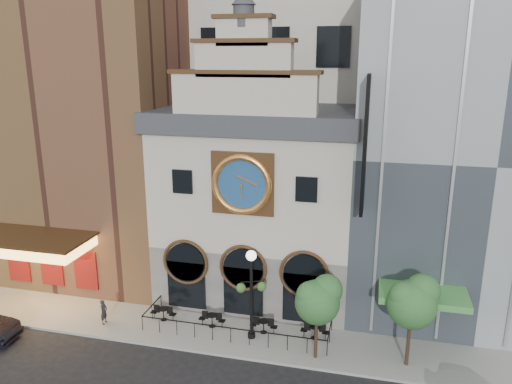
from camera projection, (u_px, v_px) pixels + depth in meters
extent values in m
plane|color=black|center=(224.00, 357.00, 26.48)|extent=(120.00, 120.00, 0.00)
cube|color=gray|center=(237.00, 331.00, 28.80)|extent=(44.00, 5.00, 0.15)
cube|color=#605E5B|center=(259.00, 261.00, 33.40)|extent=(12.00, 8.00, 4.00)
cube|color=#BBB5A4|center=(259.00, 182.00, 31.93)|extent=(12.00, 8.00, 7.00)
cube|color=#2D3035|center=(260.00, 118.00, 30.84)|extent=(12.60, 8.60, 1.20)
cube|color=#392311|center=(243.00, 184.00, 27.87)|extent=(3.60, 0.25, 3.60)
cylinder|color=navy|center=(242.00, 184.00, 27.74)|extent=(3.10, 0.12, 3.10)
torus|color=#DF8F41|center=(242.00, 185.00, 27.66)|extent=(3.46, 0.36, 3.46)
cylinder|color=#2D3035|center=(244.00, 16.00, 25.95)|extent=(1.10, 1.10, 1.10)
cube|color=brown|center=(89.00, 96.00, 35.46)|extent=(14.00, 12.00, 25.00)
cube|color=#FFBF59|center=(31.00, 244.00, 30.47)|extent=(7.00, 3.40, 0.70)
cube|color=#392311|center=(30.00, 237.00, 30.35)|extent=(7.40, 3.80, 0.15)
cube|color=maroon|center=(52.00, 266.00, 32.60)|extent=(5.60, 0.15, 2.60)
cube|color=gray|center=(476.00, 147.00, 30.14)|extent=(14.00, 12.00, 20.00)
cube|color=#489744|center=(423.00, 295.00, 25.88)|extent=(4.50, 2.40, 0.35)
cube|color=black|center=(365.00, 146.00, 24.80)|extent=(0.18, 1.60, 7.00)
cylinder|color=black|center=(163.00, 309.00, 29.72)|extent=(0.68, 0.68, 0.03)
cylinder|color=black|center=(163.00, 314.00, 29.82)|extent=(0.06, 0.06, 0.72)
cylinder|color=black|center=(212.00, 315.00, 29.00)|extent=(0.68, 0.68, 0.03)
cylinder|color=black|center=(212.00, 321.00, 29.10)|extent=(0.06, 0.06, 0.72)
cylinder|color=black|center=(264.00, 321.00, 28.36)|extent=(0.68, 0.68, 0.03)
cylinder|color=black|center=(264.00, 327.00, 28.46)|extent=(0.06, 0.06, 0.72)
cylinder|color=black|center=(315.00, 327.00, 27.78)|extent=(0.68, 0.68, 0.03)
cylinder|color=black|center=(315.00, 332.00, 27.88)|extent=(0.06, 0.06, 0.72)
imported|color=black|center=(104.00, 312.00, 29.35)|extent=(0.37, 0.55, 1.50)
cylinder|color=black|center=(251.00, 299.00, 27.43)|extent=(0.17, 0.17, 4.77)
cylinder|color=black|center=(251.00, 335.00, 28.03)|extent=(0.42, 0.42, 0.29)
sphere|color=white|center=(251.00, 256.00, 26.74)|extent=(0.57, 0.57, 0.57)
sphere|color=#325321|center=(241.00, 288.00, 27.16)|extent=(0.53, 0.53, 0.53)
sphere|color=#325321|center=(262.00, 287.00, 27.32)|extent=(0.53, 0.53, 0.53)
cylinder|color=#382619|center=(316.00, 336.00, 25.91)|extent=(0.18, 0.18, 2.49)
sphere|color=#255A24|center=(317.00, 302.00, 25.39)|extent=(2.31, 2.31, 2.31)
sphere|color=#255A24|center=(327.00, 290.00, 25.37)|extent=(1.60, 1.60, 1.60)
sphere|color=#255A24|center=(310.00, 295.00, 25.18)|extent=(1.42, 1.42, 1.42)
cylinder|color=#382619|center=(408.00, 342.00, 25.26)|extent=(0.19, 0.19, 2.66)
sphere|color=#265C24|center=(412.00, 304.00, 24.71)|extent=(2.47, 2.47, 2.47)
sphere|color=#265C24|center=(422.00, 291.00, 24.69)|extent=(1.71, 1.71, 1.71)
sphere|color=#265C24|center=(405.00, 297.00, 24.49)|extent=(1.52, 1.52, 1.52)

